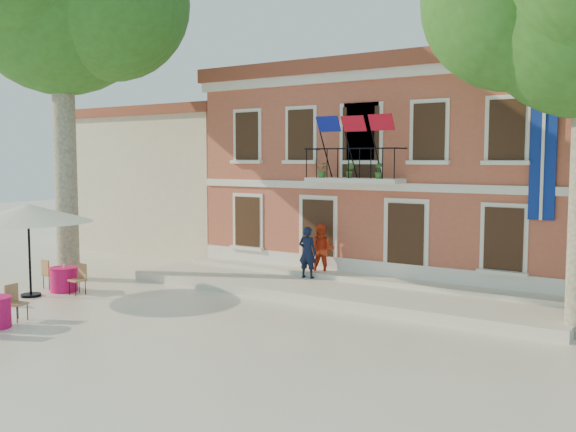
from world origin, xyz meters
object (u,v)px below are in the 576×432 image
at_px(pedestrian_orange, 322,250).
at_px(cafe_table_0, 64,278).
at_px(pedestrian_navy, 308,252).
at_px(patio_umbrella, 28,213).

height_order(pedestrian_orange, cafe_table_0, pedestrian_orange).
bearing_deg(cafe_table_0, pedestrian_navy, 39.07).
relative_size(pedestrian_orange, cafe_table_0, 0.89).
bearing_deg(patio_umbrella, pedestrian_navy, 43.51).
bearing_deg(cafe_table_0, patio_umbrella, -101.88).
relative_size(pedestrian_navy, cafe_table_0, 0.87).
height_order(patio_umbrella, pedestrian_orange, patio_umbrella).
bearing_deg(pedestrian_navy, pedestrian_orange, -122.74).
bearing_deg(pedestrian_orange, patio_umbrella, -156.41).
height_order(patio_umbrella, cafe_table_0, patio_umbrella).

